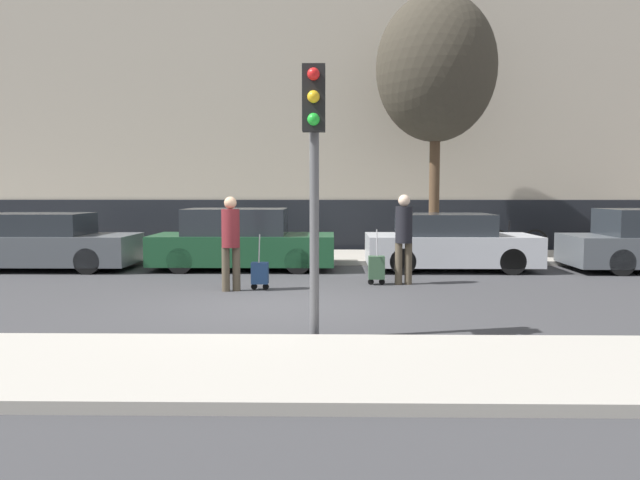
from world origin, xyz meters
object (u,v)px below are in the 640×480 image
Objects in this scene: traffic_light at (314,146)px; bare_tree_near_crossing at (436,69)px; parked_car_0 at (44,243)px; parked_bicycle at (516,242)px; pedestrian_left at (231,237)px; pedestrian_right at (404,233)px; parked_car_2 at (449,243)px; parked_car_1 at (242,241)px; trolley_left at (260,273)px; trolley_right at (377,268)px.

bare_tree_near_crossing is at bearing 71.92° from traffic_light.
parked_car_0 reaches higher than parked_bicycle.
traffic_light reaches higher than pedestrian_left.
pedestrian_right is 6.22m from bare_tree_near_crossing.
parked_bicycle is at bearing 43.91° from parked_car_2.
parked_bicycle is at bearing 16.36° from parked_car_1.
bare_tree_near_crossing is at bearing 179.31° from parked_bicycle.
bare_tree_near_crossing is (9.68, 2.29, 4.50)m from parked_car_0.
parked_car_0 is 12.13m from parked_bicycle.
traffic_light is (1.15, -4.05, 2.13)m from trolley_left.
pedestrian_left is 1.59× the size of trolley_right.
pedestrian_right is (8.34, -2.19, 0.40)m from parked_car_0.
traffic_light is (-1.13, -4.72, 2.10)m from trolley_right.
pedestrian_left is 1.68× the size of trolley_left.
parked_car_2 is 7.91m from traffic_light.
parked_bicycle is at bearing 45.81° from pedestrian_right.
parked_car_0 is 0.98× the size of parked_car_1.
parked_bicycle is (6.40, 5.18, 0.17)m from trolley_left.
trolley_right is (7.79, -2.24, -0.29)m from parked_car_0.
bare_tree_near_crossing is (4.17, 5.20, 4.82)m from trolley_left.
trolley_right is (3.07, -2.39, -0.33)m from parked_car_1.
parked_car_1 is 7.00m from bare_tree_near_crossing.
traffic_light is at bearing -108.08° from bare_tree_near_crossing.
parked_car_2 is 2.25× the size of parked_bicycle.
parked_car_2 is at bearing 51.26° from trolley_right.
parked_car_1 reaches higher than parked_bicycle.
pedestrian_right is at bearing 70.59° from traffic_light.
pedestrian_right reaches higher than parked_car_2.
parked_car_0 is at bearing 159.87° from pedestrian_right.
trolley_left is at bearing -144.02° from parked_car_2.
pedestrian_left is at bearing -163.68° from trolley_left.
parked_car_0 is 2.33× the size of pedestrian_right.
parked_bicycle is at bearing -158.82° from pedestrian_left.
traffic_light is at bearing -103.51° from trolley_right.
parked_car_2 is at bearing 0.71° from parked_car_0.
pedestrian_left reaches higher than parked_car_1.
parked_car_0 is 9.80m from traffic_light.
pedestrian_left is at bearing -163.63° from trolley_right.
parked_car_2 is 3.04m from trolley_right.
parked_car_0 is 8.63m from pedestrian_right.
pedestrian_right is (3.62, -2.34, 0.36)m from parked_car_1.
parked_car_0 reaches higher than trolley_left.
parked_car_1 is 3.18m from trolley_left.
trolley_left is 0.15× the size of bare_tree_near_crossing.
parked_car_2 is at bearing 35.98° from trolley_left.
parked_car_0 is 8.11m from trolley_right.
trolley_right is at bearing -112.60° from bare_tree_near_crossing.
trolley_right is (-0.55, -0.05, -0.69)m from pedestrian_right.
parked_car_2 reaches higher than trolley_left.
traffic_light reaches higher than parked_car_2.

